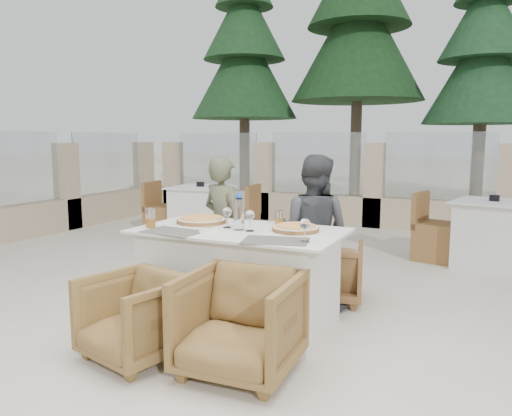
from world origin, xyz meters
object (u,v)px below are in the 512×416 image
at_px(beer_glass_left, 151,218).
at_px(armchair_near_right, 240,323).
at_px(wine_glass_centre, 227,216).
at_px(pizza_right, 296,228).
at_px(beer_glass_right, 279,218).
at_px(bg_table_a, 201,212).
at_px(armchair_far_left, 253,260).
at_px(water_bottle, 239,211).
at_px(armchair_near_left, 136,317).
at_px(wine_glass_near, 250,219).
at_px(pizza_left, 202,220).
at_px(dining_table, 240,277).
at_px(diner_right, 313,232).
at_px(armchair_far_right, 330,271).
at_px(diner_left, 223,227).
at_px(wine_glass_corner, 305,229).
at_px(olive_dish, 209,229).
at_px(bg_table_b, 492,235).

distance_m(beer_glass_left, armchair_near_right, 1.27).
bearing_deg(wine_glass_centre, beer_glass_left, -155.39).
xyz_separation_m(pizza_right, beer_glass_right, (-0.21, 0.17, 0.04)).
bearing_deg(bg_table_a, pizza_right, -52.42).
height_order(beer_glass_right, armchair_far_left, beer_glass_right).
height_order(water_bottle, armchair_near_right, water_bottle).
relative_size(beer_glass_right, armchair_far_left, 0.21).
bearing_deg(water_bottle, armchair_near_left, -113.03).
bearing_deg(beer_glass_left, wine_glass_near, 13.80).
relative_size(wine_glass_centre, armchair_near_left, 0.29).
bearing_deg(pizza_right, pizza_left, 178.33).
bearing_deg(wine_glass_near, dining_table, 161.00).
height_order(water_bottle, diner_right, diner_right).
bearing_deg(pizza_right, wine_glass_near, -154.11).
distance_m(beer_glass_left, armchair_far_right, 1.70).
distance_m(pizza_right, wine_glass_near, 0.35).
bearing_deg(armchair_far_right, armchair_near_left, 51.95).
relative_size(dining_table, beer_glass_right, 12.75).
distance_m(pizza_right, armchair_near_left, 1.33).
relative_size(wine_glass_centre, armchair_far_left, 0.31).
bearing_deg(wine_glass_centre, wine_glass_near, -14.84).
bearing_deg(diner_left, beer_glass_left, 96.76).
distance_m(water_bottle, diner_right, 0.81).
bearing_deg(pizza_right, armchair_far_right, 86.49).
xyz_separation_m(wine_glass_centre, diner_right, (0.50, 0.63, -0.19)).
height_order(wine_glass_corner, beer_glass_right, wine_glass_corner).
bearing_deg(armchair_far_left, dining_table, 85.05).
xyz_separation_m(olive_dish, armchair_far_right, (0.63, 1.08, -0.52)).
xyz_separation_m(diner_left, bg_table_a, (-1.62, 2.23, -0.27)).
bearing_deg(olive_dish, water_bottle, 47.79).
bearing_deg(diner_right, beer_glass_right, 66.73).
bearing_deg(wine_glass_corner, armchair_near_left, -147.93).
bearing_deg(wine_glass_corner, pizza_left, 160.27).
bearing_deg(dining_table, bg_table_b, 57.20).
bearing_deg(diner_right, bg_table_b, -122.36).
bearing_deg(pizza_right, bg_table_b, 62.75).
xyz_separation_m(wine_glass_near, beer_glass_right, (0.10, 0.32, -0.03)).
xyz_separation_m(dining_table, armchair_near_left, (-0.35, -0.85, -0.10)).
relative_size(beer_glass_right, armchair_far_right, 0.21).
bearing_deg(olive_dish, bg_table_b, 56.72).
bearing_deg(olive_dish, armchair_far_left, 99.22).
xyz_separation_m(pizza_left, armchair_near_right, (0.80, -0.87, -0.47)).
bearing_deg(wine_glass_corner, diner_right, 105.08).
height_order(beer_glass_left, diner_right, diner_right).
xyz_separation_m(wine_glass_corner, beer_glass_right, (-0.41, 0.52, -0.03)).
relative_size(pizza_left, armchair_far_right, 0.70).
relative_size(pizza_right, diner_right, 0.27).
relative_size(dining_table, diner_left, 1.22).
bearing_deg(diner_left, diner_right, -158.93).
relative_size(wine_glass_near, beer_glass_right, 1.47).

